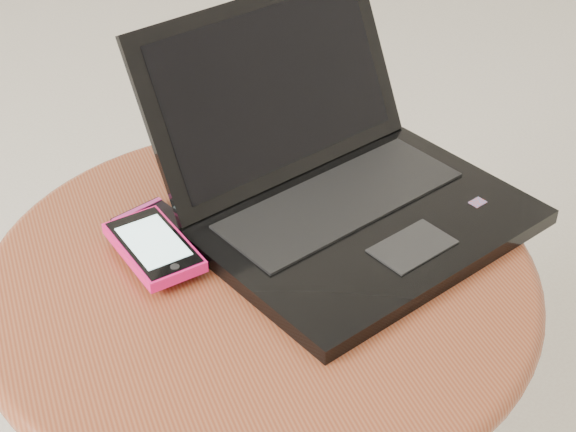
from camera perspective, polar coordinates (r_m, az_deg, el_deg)
name	(u,v)px	position (r m, az deg, el deg)	size (l,w,h in m)	color
table	(262,335)	(0.94, -1.71, -7.80)	(0.56, 0.56, 0.45)	#573214
laptop	(341,185)	(0.93, 3.52, 2.07)	(0.41, 0.41, 0.20)	black
phone_black	(166,235)	(0.92, -7.98, -1.27)	(0.10, 0.13, 0.01)	black
phone_pink	(154,247)	(0.88, -8.81, -2.00)	(0.08, 0.13, 0.01)	#FF1571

